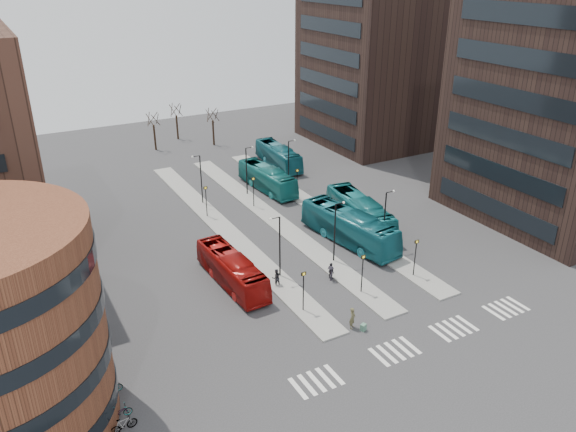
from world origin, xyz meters
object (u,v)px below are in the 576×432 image
red_bus (232,270)px  teal_bus_b (267,178)px  teal_bus_d (278,156)px  traveller (352,318)px  commuter_c (331,273)px  suitcase (363,327)px  bicycle_far (109,387)px  teal_bus_c (360,212)px  commuter_a (276,278)px  teal_bus_a (349,227)px  bicycle_near (119,412)px  bicycle_mid (123,425)px  commuter_b (331,271)px

red_bus → teal_bus_b: 23.53m
teal_bus_d → traveller: (-13.39, -37.78, -0.60)m
red_bus → commuter_c: red_bus is taller
suitcase → bicycle_far: bicycle_far is taller
teal_bus_c → commuter_a: (-14.06, -6.70, -0.85)m
suitcase → teal_bus_c: teal_bus_c is taller
teal_bus_a → bicycle_near: (-27.32, -13.61, -1.29)m
bicycle_mid → red_bus: bearing=-52.6°
suitcase → bicycle_mid: bearing=162.9°
traveller → bicycle_near: size_ratio=1.07×
teal_bus_a → commuter_a: bearing=-167.3°
teal_bus_a → bicycle_far: (-27.32, -10.94, -1.28)m
commuter_c → traveller: bearing=17.7°
teal_bus_c → teal_bus_d: (1.68, 22.39, -0.15)m
suitcase → bicycle_mid: (-19.45, -1.39, 0.26)m
suitcase → bicycle_far: (-19.45, 2.56, 0.19)m
teal_bus_a → bicycle_near: bearing=-161.6°
teal_bus_a → teal_bus_d: bearing=70.8°
red_bus → bicycle_mid: size_ratio=5.83×
red_bus → commuter_c: 9.13m
teal_bus_b → commuter_c: bearing=-106.5°
teal_bus_b → teal_bus_d: teal_bus_b is taller
bicycle_near → bicycle_far: bicycle_far is taller
teal_bus_c → commuter_a: teal_bus_c is taller
teal_bus_c → commuter_b: 12.15m
traveller → bicycle_mid: bearing=146.5°
teal_bus_c → commuter_c: 12.40m
teal_bus_d → bicycle_far: teal_bus_d is taller
teal_bus_b → commuter_b: size_ratio=6.65×
bicycle_near → bicycle_mid: bearing=179.6°
teal_bus_b → bicycle_mid: (-26.62, -32.38, -1.00)m
suitcase → traveller: traveller is taller
teal_bus_a → bicycle_near: size_ratio=7.19×
traveller → commuter_c: traveller is taller
teal_bus_b → commuter_b: 23.52m
commuter_a → bicycle_mid: size_ratio=0.93×
teal_bus_d → commuter_c: bearing=-106.3°
red_bus → teal_bus_a: 14.27m
red_bus → bicycle_far: bearing=-147.7°
teal_bus_c → bicycle_mid: 35.25m
teal_bus_d → bicycle_near: 50.33m
bicycle_near → commuter_a: bearing=-60.4°
commuter_a → commuter_b: commuter_a is taller
teal_bus_d → traveller: 40.08m
teal_bus_d → commuter_a: size_ratio=6.54×
suitcase → teal_bus_c: size_ratio=0.05×
teal_bus_a → teal_bus_b: size_ratio=1.13×
teal_bus_b → traveller: teal_bus_b is taller
commuter_c → bicycle_near: bearing=-32.2°
teal_bus_a → commuter_c: size_ratio=8.57×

